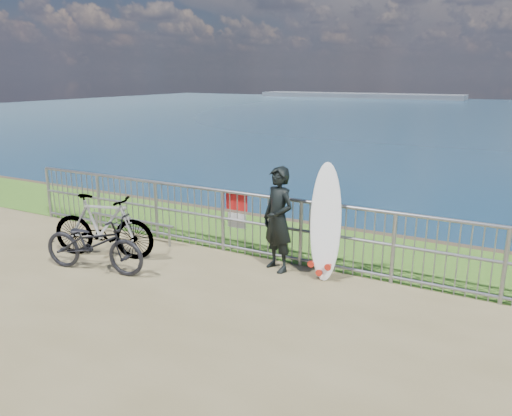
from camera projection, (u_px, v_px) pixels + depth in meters
The scene contains 8 objects.
grass_strip at pixel (276, 237), 9.65m from camera, with size 120.00×120.00×0.00m, color #36691C.
seascape at pixel (358, 98), 153.61m from camera, with size 260.00×260.00×5.00m.
railing at pixel (248, 224), 8.57m from camera, with size 10.06×0.10×1.13m.
surfer at pixel (278, 219), 7.87m from camera, with size 0.62×0.40×1.69m, color black.
surfboard at pixel (325, 226), 7.58m from camera, with size 0.59×0.55×1.80m.
bicycle_near at pixel (94, 243), 7.90m from camera, with size 0.62×1.78×0.93m, color black.
bicycle_far at pixel (103, 226), 8.51m from camera, with size 0.52×1.84×1.11m, color black.
bike_rack at pixel (131, 222), 9.48m from camera, with size 2.01×0.05×0.42m.
Camera 1 is at (4.07, -5.53, 3.07)m, focal length 35.00 mm.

